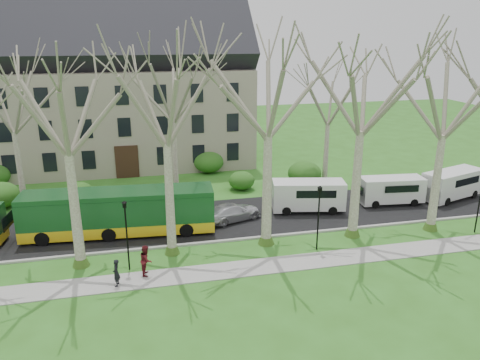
# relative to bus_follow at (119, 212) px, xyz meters

# --- Properties ---
(ground) EXTENTS (120.00, 120.00, 0.00)m
(ground) POSITION_rel_bus_follow_xyz_m (6.55, -4.41, -1.69)
(ground) COLOR #2E631C
(ground) RESTS_ON ground
(sidewalk) EXTENTS (70.00, 2.00, 0.06)m
(sidewalk) POSITION_rel_bus_follow_xyz_m (6.55, -6.91, -1.66)
(sidewalk) COLOR gray
(sidewalk) RESTS_ON ground
(road) EXTENTS (80.00, 8.00, 0.06)m
(road) POSITION_rel_bus_follow_xyz_m (6.55, 1.09, -1.66)
(road) COLOR black
(road) RESTS_ON ground
(curb) EXTENTS (80.00, 0.25, 0.14)m
(curb) POSITION_rel_bus_follow_xyz_m (6.55, -2.91, -1.62)
(curb) COLOR #A5A39E
(curb) RESTS_ON ground
(building) EXTENTS (26.50, 12.20, 16.00)m
(building) POSITION_rel_bus_follow_xyz_m (0.55, 19.59, 6.38)
(building) COLOR gray
(building) RESTS_ON ground
(tree_row_verge) EXTENTS (49.00, 7.00, 14.00)m
(tree_row_verge) POSITION_rel_bus_follow_xyz_m (6.55, -4.11, 5.31)
(tree_row_verge) COLOR gray
(tree_row_verge) RESTS_ON ground
(tree_row_far) EXTENTS (33.00, 7.00, 12.00)m
(tree_row_far) POSITION_rel_bus_follow_xyz_m (5.22, 6.59, 4.31)
(tree_row_far) COLOR gray
(tree_row_far) RESTS_ON ground
(lamp_row) EXTENTS (36.22, 0.22, 4.30)m
(lamp_row) POSITION_rel_bus_follow_xyz_m (6.55, -5.41, 0.88)
(lamp_row) COLOR black
(lamp_row) RESTS_ON ground
(hedges) EXTENTS (30.60, 8.60, 2.00)m
(hedges) POSITION_rel_bus_follow_xyz_m (1.88, 9.59, -0.69)
(hedges) COLOR #18551A
(hedges) RESTS_ON ground
(bus_follow) EXTENTS (13.21, 3.74, 3.26)m
(bus_follow) POSITION_rel_bus_follow_xyz_m (0.00, 0.00, 0.00)
(bus_follow) COLOR #14471E
(bus_follow) RESTS_ON road
(sedan) EXTENTS (4.85, 3.24, 1.31)m
(sedan) POSITION_rel_bus_follow_xyz_m (8.21, 0.59, -0.98)
(sedan) COLOR silver
(sedan) RESTS_ON road
(van_a) EXTENTS (5.90, 3.16, 2.44)m
(van_a) POSITION_rel_bus_follow_xyz_m (14.40, 1.10, -0.41)
(van_a) COLOR silver
(van_a) RESTS_ON road
(van_b) EXTENTS (5.30, 2.40, 2.24)m
(van_b) POSITION_rel_bus_follow_xyz_m (21.64, 1.09, -0.51)
(van_b) COLOR silver
(van_b) RESTS_ON road
(van_c) EXTENTS (5.96, 3.62, 2.45)m
(van_c) POSITION_rel_bus_follow_xyz_m (27.31, 1.01, -0.41)
(van_c) COLOR silver
(van_c) RESTS_ON road
(pedestrian_a) EXTENTS (0.50, 0.65, 1.59)m
(pedestrian_a) POSITION_rel_bus_follow_xyz_m (-0.13, -7.25, -0.84)
(pedestrian_a) COLOR black
(pedestrian_a) RESTS_ON sidewalk
(pedestrian_b) EXTENTS (0.80, 0.96, 1.82)m
(pedestrian_b) POSITION_rel_bus_follow_xyz_m (1.55, -6.31, -0.72)
(pedestrian_b) COLOR #541318
(pedestrian_b) RESTS_ON sidewalk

